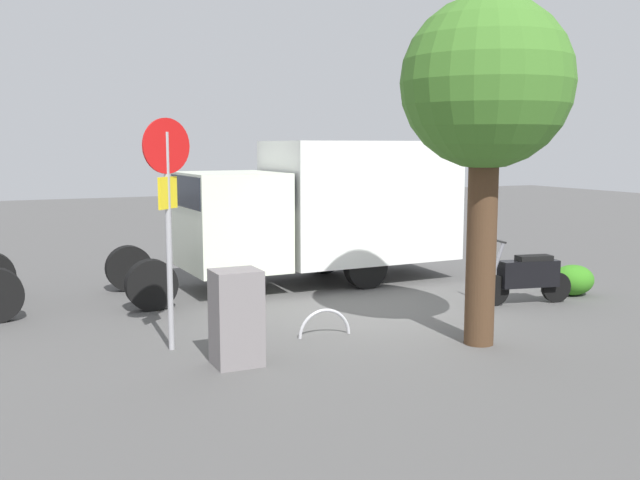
% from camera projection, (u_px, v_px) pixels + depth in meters
% --- Properties ---
extents(ground_plane, '(60.00, 60.00, 0.00)m').
position_uv_depth(ground_plane, '(367.00, 313.00, 12.28)').
color(ground_plane, '#4F4E4D').
extents(box_truck_near, '(7.16, 2.38, 2.96)m').
position_uv_depth(box_truck_near, '(321.00, 206.00, 14.79)').
color(box_truck_near, black).
rests_on(box_truck_near, ground).
extents(motorcycle, '(1.79, 0.66, 1.20)m').
position_uv_depth(motorcycle, '(528.00, 276.00, 12.91)').
color(motorcycle, black).
rests_on(motorcycle, ground).
extents(stop_sign, '(0.71, 0.33, 3.24)m').
position_uv_depth(stop_sign, '(168.00, 197.00, 9.78)').
color(stop_sign, '#9E9EA3').
rests_on(stop_sign, ground).
extents(street_tree, '(2.40, 2.40, 4.94)m').
position_uv_depth(street_tree, '(486.00, 89.00, 9.88)').
color(street_tree, '#47301E').
rests_on(street_tree, ground).
extents(utility_cabinet, '(0.62, 0.54, 1.27)m').
position_uv_depth(utility_cabinet, '(236.00, 318.00, 9.29)').
color(utility_cabinet, slate).
rests_on(utility_cabinet, ground).
extents(bike_rack_hoop, '(0.85, 0.09, 0.85)m').
position_uv_depth(bike_rack_hoop, '(325.00, 336.00, 10.78)').
color(bike_rack_hoop, '#B7B7BC').
rests_on(bike_rack_hoop, ground).
extents(shrub_near_sign, '(0.86, 0.70, 0.59)m').
position_uv_depth(shrub_near_sign, '(573.00, 280.00, 13.70)').
color(shrub_near_sign, '#337A1C').
rests_on(shrub_near_sign, ground).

